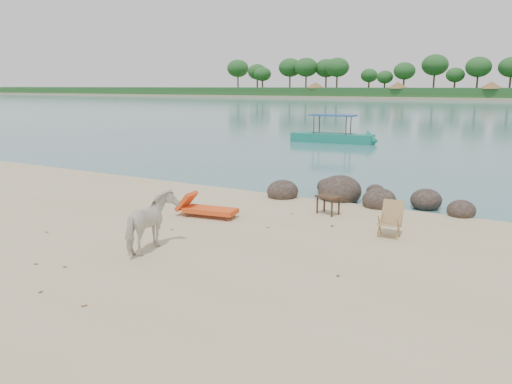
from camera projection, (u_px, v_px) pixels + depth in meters
water at (509, 107)px, 86.92m from camera, size 400.00×400.00×0.00m
boulders at (355, 195)px, 15.70m from camera, size 6.29×2.78×1.02m
cow at (151, 224)px, 10.80m from camera, size 0.98×1.61×1.26m
side_table at (328, 206)px, 13.99m from camera, size 0.74×0.59×0.52m
lounge_chair at (210, 208)px, 13.70m from camera, size 1.92×0.91×0.55m
deck_chair at (389, 221)px, 11.85m from camera, size 0.57×0.62×0.85m
boat_near at (333, 119)px, 32.25m from camera, size 6.07×1.83×2.91m
dead_leaves at (176, 237)px, 12.04m from camera, size 7.37×7.28×0.00m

